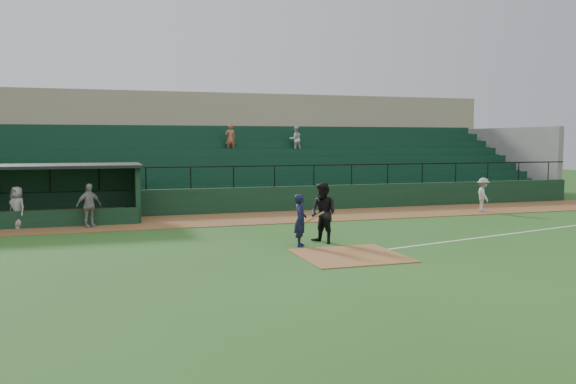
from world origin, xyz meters
name	(u,v)px	position (x,y,z in m)	size (l,w,h in m)	color
ground	(337,250)	(0.00, 0.00, 0.00)	(90.00, 90.00, 0.00)	#234F19
warning_track	(267,218)	(0.00, 8.00, 0.01)	(40.00, 4.00, 0.03)	brown
home_plate_dirt	(350,255)	(0.00, -1.00, 0.01)	(3.00, 3.00, 0.03)	brown
foul_line	(524,232)	(8.00, 1.20, 0.01)	(18.00, 0.09, 0.01)	white
stadium_structure	(227,160)	(0.00, 16.46, 2.30)	(38.00, 13.08, 6.40)	black
dugout	(29,191)	(-9.75, 9.56, 1.33)	(8.90, 3.20, 2.42)	black
batter_at_plate	(300,220)	(-0.87, 0.97, 0.85)	(1.09, 0.73, 1.70)	black
umpire	(323,213)	(0.04, 1.30, 1.01)	(0.98, 0.76, 2.02)	black
runner	(483,195)	(10.34, 6.89, 0.84)	(1.04, 0.60, 1.61)	#A49E99
dugout_player_a	(89,205)	(-7.41, 7.27, 0.88)	(1.00, 0.42, 1.71)	gray
dugout_player_b	(17,207)	(-10.04, 7.90, 0.84)	(0.79, 0.51, 1.61)	gray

